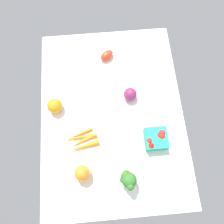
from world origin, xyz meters
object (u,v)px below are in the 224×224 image
at_px(broccoli_head, 128,179).
at_px(berry_basket, 156,138).
at_px(bell_pepper_orange, 82,173).
at_px(roma_tomato, 107,55).
at_px(carrot_bunch, 80,141).
at_px(red_onion_near_basket, 130,94).
at_px(heirloom_tomato_orange, 55,106).

bearing_deg(broccoli_head, berry_basket, -41.84).
distance_m(berry_basket, bell_pepper_orange, 0.40).
bearing_deg(bell_pepper_orange, roma_tomato, -14.65).
xyz_separation_m(berry_basket, carrot_bunch, (0.02, 0.38, -0.02)).
bearing_deg(bell_pepper_orange, carrot_bunch, 2.24).
xyz_separation_m(red_onion_near_basket, broccoli_head, (-0.44, 0.06, 0.04)).
bearing_deg(red_onion_near_basket, broccoli_head, 171.89).
distance_m(broccoli_head, roma_tomato, 0.70).
relative_size(berry_basket, roma_tomato, 1.36).
distance_m(bell_pepper_orange, carrot_bunch, 0.17).
xyz_separation_m(red_onion_near_basket, heirloom_tomato_orange, (-0.03, 0.40, 0.00)).
xyz_separation_m(carrot_bunch, roma_tomato, (0.48, -0.18, 0.01)).
xyz_separation_m(carrot_bunch, broccoli_head, (-0.21, -0.22, 0.06)).
height_order(carrot_bunch, broccoli_head, broccoli_head).
xyz_separation_m(carrot_bunch, heirloom_tomato_orange, (0.19, 0.12, 0.03)).
xyz_separation_m(carrot_bunch, red_onion_near_basket, (0.23, -0.28, 0.02)).
relative_size(bell_pepper_orange, broccoli_head, 0.84).
relative_size(carrot_bunch, roma_tomato, 2.35).
xyz_separation_m(heirloom_tomato_orange, broccoli_head, (-0.40, -0.34, 0.03)).
bearing_deg(carrot_bunch, bell_pepper_orange, -177.76).
relative_size(red_onion_near_basket, broccoli_head, 0.62).
distance_m(heirloom_tomato_orange, roma_tomato, 0.42).
bearing_deg(heirloom_tomato_orange, berry_basket, -113.30).
relative_size(bell_pepper_orange, heirloom_tomato_orange, 1.22).
distance_m(carrot_bunch, broccoli_head, 0.31).
distance_m(bell_pepper_orange, heirloom_tomato_orange, 0.38).
bearing_deg(bell_pepper_orange, red_onion_near_basket, -35.27).
distance_m(heirloom_tomato_orange, broccoli_head, 0.53).
bearing_deg(broccoli_head, carrot_bunch, 46.26).
bearing_deg(heirloom_tomato_orange, roma_tomato, -45.79).
bearing_deg(carrot_bunch, red_onion_near_basket, -51.18).
height_order(berry_basket, red_onion_near_basket, berry_basket).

